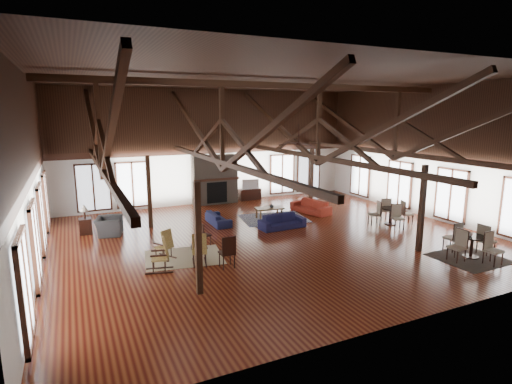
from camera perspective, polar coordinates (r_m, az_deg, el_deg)
name	(u,v)px	position (r m, az deg, el deg)	size (l,w,h in m)	color
floor	(272,238)	(15.63, 2.32, -6.55)	(16.00, 16.00, 0.00)	maroon
ceiling	(273,78)	(14.94, 2.51, 15.94)	(16.00, 14.00, 0.02)	black
wall_back	(212,147)	(21.42, -6.29, 6.41)	(16.00, 0.02, 6.00)	white
wall_front	(420,195)	(9.42, 22.38, -0.45)	(16.00, 0.02, 6.00)	white
wall_left	(29,175)	(13.38, -29.68, 2.15)	(0.02, 14.00, 6.00)	white
wall_right	(428,152)	(19.96, 23.35, 5.22)	(0.02, 14.00, 6.00)	white
roof_truss	(273,133)	(14.91, 2.44, 8.36)	(15.60, 14.07, 3.14)	#33190E
post_grid	(272,200)	(15.24, 2.36, -1.08)	(8.16, 7.16, 3.05)	#33190E
fireplace	(215,180)	(21.32, -5.90, 1.76)	(2.50, 0.69, 2.60)	#665A4E
ceiling_fan	(298,143)	(14.30, 6.08, 7.00)	(1.60, 1.60, 0.75)	black
sofa_navy_front	(282,221)	(16.86, 3.76, -4.22)	(1.96, 0.77, 0.57)	#16163C
sofa_navy_left	(218,218)	(17.52, -5.43, -3.77)	(0.68, 1.74, 0.51)	#16193C
sofa_orange	(311,206)	(19.60, 7.81, -2.06)	(0.81, 2.08, 0.61)	maroon
coffee_table	(269,209)	(18.40, 1.90, -2.41)	(1.34, 0.76, 0.49)	brown
vase	(272,206)	(18.34, 2.25, -1.95)	(0.19, 0.19, 0.20)	#B2B2B2
armchair	(109,226)	(16.97, -20.25, -4.58)	(0.95, 1.09, 0.71)	#2C2C2E
side_table_lamp	(85,223)	(17.41, -23.21, -4.06)	(0.47, 0.47, 1.21)	black
rocking_chair_a	(165,245)	(13.65, -12.83, -7.41)	(0.77, 0.88, 1.01)	#A4863E
rocking_chair_b	(199,250)	(12.96, -8.10, -8.17)	(0.60, 0.88, 1.04)	#A4863E
rocking_chair_c	(162,255)	(12.64, -13.25, -8.80)	(0.91, 0.62, 1.07)	#A4863E
side_chair_a	(203,233)	(14.66, -7.64, -5.76)	(0.47, 0.47, 0.88)	black
side_chair_b	(228,250)	(12.51, -4.04, -8.22)	(0.45, 0.45, 1.05)	black
cafe_table_near	(472,242)	(15.25, 28.48, -6.36)	(1.98, 1.98, 1.04)	black
cafe_table_far	(391,213)	(18.32, 18.70, -2.85)	(1.96, 1.96, 1.01)	black
cup_near	(470,234)	(15.15, 28.30, -5.34)	(0.13, 0.13, 0.11)	#B2B2B2
cup_far	(392,207)	(18.18, 18.92, -2.09)	(0.12, 0.12, 0.09)	#B2B2B2
tv_console	(250,194)	(22.32, -0.90, -0.32)	(1.23, 0.46, 0.61)	black
television	(250,184)	(22.22, -0.87, 1.15)	(0.95, 0.13, 0.55)	#B2B2B2
rug_tan	(184,257)	(13.81, -10.24, -9.14)	(2.53, 1.98, 0.01)	tan
rug_navy	(274,218)	(18.42, 2.55, -3.79)	(2.91, 2.18, 0.01)	#191F47
rug_dark	(469,258)	(15.27, 28.16, -8.33)	(2.14, 1.95, 0.01)	black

